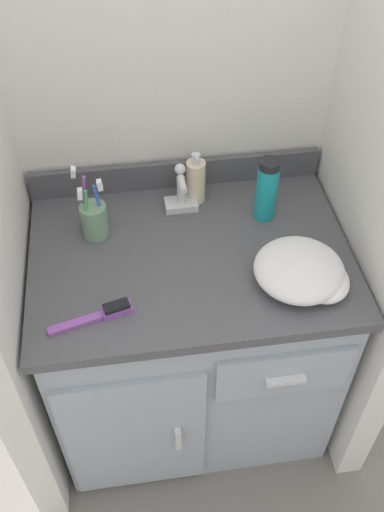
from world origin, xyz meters
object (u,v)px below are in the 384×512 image
toothbrush_cup (94,218)px  hairbrush (103,314)px  shaving_cream_can (267,190)px  soap_dispenser (196,180)px  hand_towel (304,272)px

toothbrush_cup → hairbrush: 0.28m
hairbrush → shaving_cream_can: bearing=18.4°
toothbrush_cup → shaving_cream_can: size_ratio=1.09×
soap_dispenser → hand_towel: size_ratio=0.71×
toothbrush_cup → soap_dispenser: (0.28, 0.10, 0.01)m
soap_dispenser → hairbrush: (-0.27, -0.38, -0.06)m
soap_dispenser → hairbrush: size_ratio=0.80×
toothbrush_cup → hairbrush: toothbrush_cup is taller
toothbrush_cup → soap_dispenser: toothbrush_cup is taller
shaving_cream_can → toothbrush_cup: bearing=-179.2°
soap_dispenser → shaving_cream_can: size_ratio=0.87×
toothbrush_cup → hand_towel: 0.55m
hairbrush → hand_towel: (0.49, 0.04, 0.03)m
toothbrush_cup → hand_towel: (0.50, -0.24, -0.02)m
hairbrush → hand_towel: size_ratio=0.88×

